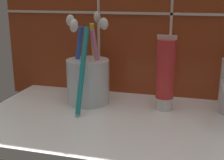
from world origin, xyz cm
name	(u,v)px	position (x,y,z in cm)	size (l,w,h in cm)	color
sink_counter	(150,127)	(0.00, 0.00, 1.00)	(60.08, 29.45, 2.00)	white
toothbrush_cup	(88,79)	(-13.30, 6.25, 6.89)	(9.05, 15.21, 17.60)	silver
toothpaste_tube	(165,74)	(1.57, 6.29, 8.86)	(3.47, 3.30, 13.87)	white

